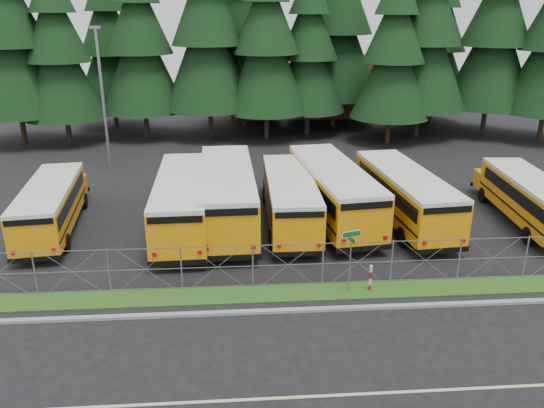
{
  "coord_description": "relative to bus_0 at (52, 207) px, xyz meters",
  "views": [
    {
      "loc": [
        -4.62,
        -21.14,
        11.24
      ],
      "look_at": [
        -2.82,
        4.0,
        1.93
      ],
      "focal_mm": 35.0,
      "sensor_mm": 36.0,
      "label": 1
    }
  ],
  "objects": [
    {
      "name": "ground",
      "position": [
        14.41,
        -5.99,
        -1.33
      ],
      "size": [
        120.0,
        120.0,
        0.0
      ],
      "primitive_type": "plane",
      "color": "black",
      "rests_on": "ground"
    },
    {
      "name": "curb",
      "position": [
        14.41,
        -9.09,
        -1.27
      ],
      "size": [
        50.0,
        0.25,
        0.12
      ],
      "primitive_type": "cube",
      "color": "gray",
      "rests_on": "ground"
    },
    {
      "name": "grass_verge",
      "position": [
        14.41,
        -7.69,
        -1.3
      ],
      "size": [
        50.0,
        1.4,
        0.06
      ],
      "primitive_type": "cube",
      "color": "#1B4D16",
      "rests_on": "ground"
    },
    {
      "name": "road_lane_line",
      "position": [
        14.41,
        -13.99,
        -1.32
      ],
      "size": [
        50.0,
        0.12,
        0.01
      ],
      "primitive_type": "cube",
      "color": "beige",
      "rests_on": "ground"
    },
    {
      "name": "chainlink_fence",
      "position": [
        14.41,
        -6.99,
        -0.33
      ],
      "size": [
        44.0,
        0.1,
        2.0
      ],
      "primitive_type": null,
      "color": "gray",
      "rests_on": "ground"
    },
    {
      "name": "brick_building",
      "position": [
        20.41,
        34.01,
        1.67
      ],
      "size": [
        22.0,
        10.0,
        6.0
      ],
      "primitive_type": "cube",
      "color": "brown",
      "rests_on": "ground"
    },
    {
      "name": "bus_0",
      "position": [
        0.0,
        0.0,
        0.0
      ],
      "size": [
        3.53,
        10.34,
        2.66
      ],
      "primitive_type": null,
      "rotation": [
        0.0,
        0.0,
        0.11
      ],
      "color": "orange",
      "rests_on": "ground"
    },
    {
      "name": "bus_2",
      "position": [
        6.95,
        -0.3,
        0.19
      ],
      "size": [
        3.06,
        11.64,
        3.03
      ],
      "primitive_type": null,
      "rotation": [
        0.0,
        0.0,
        0.03
      ],
      "color": "orange",
      "rests_on": "ground"
    },
    {
      "name": "bus_3",
      "position": [
        9.29,
        0.33,
        0.29
      ],
      "size": [
        3.25,
        12.41,
        3.23
      ],
      "primitive_type": null,
      "rotation": [
        0.0,
        0.0,
        0.03
      ],
      "color": "orange",
      "rests_on": "ground"
    },
    {
      "name": "bus_4",
      "position": [
        12.67,
        -0.01,
        0.09
      ],
      "size": [
        2.66,
        10.87,
        2.84
      ],
      "primitive_type": null,
      "rotation": [
        0.0,
        0.0,
        -0.01
      ],
      "color": "orange",
      "rests_on": "ground"
    },
    {
      "name": "bus_5",
      "position": [
        15.09,
        0.72,
        0.25
      ],
      "size": [
        4.24,
        12.29,
        3.16
      ],
      "primitive_type": null,
      "rotation": [
        0.0,
        0.0,
        0.12
      ],
      "color": "orange",
      "rests_on": "ground"
    },
    {
      "name": "bus_6",
      "position": [
        18.95,
        0.02,
        0.15
      ],
      "size": [
        3.67,
        11.5,
        2.96
      ],
      "primitive_type": null,
      "rotation": [
        0.0,
        0.0,
        0.09
      ],
      "color": "orange",
      "rests_on": "ground"
    },
    {
      "name": "bus_east",
      "position": [
        25.77,
        -0.73,
        0.01
      ],
      "size": [
        3.2,
        10.34,
        2.67
      ],
      "primitive_type": null,
      "rotation": [
        0.0,
        0.0,
        -0.08
      ],
      "color": "orange",
      "rests_on": "ground"
    },
    {
      "name": "street_sign",
      "position": [
        14.41,
        -7.75,
        0.71
      ],
      "size": [
        0.81,
        0.53,
        2.81
      ],
      "color": "gray",
      "rests_on": "ground"
    },
    {
      "name": "striped_bollard",
      "position": [
        15.33,
        -7.69,
        -0.73
      ],
      "size": [
        0.11,
        0.11,
        1.2
      ],
      "primitive_type": "cylinder",
      "color": "#B20C0C",
      "rests_on": "ground"
    },
    {
      "name": "light_standard",
      "position": [
        0.49,
        11.54,
        4.17
      ],
      "size": [
        0.7,
        0.35,
        10.14
      ],
      "color": "gray",
      "rests_on": "ground"
    },
    {
      "name": "conifer_0",
      "position": [
        -8.73,
        20.17,
        7.77
      ],
      "size": [
        8.23,
        8.23,
        18.2
      ],
      "primitive_type": null,
      "color": "black",
      "rests_on": "ground"
    },
    {
      "name": "conifer_1",
      "position": [
        -4.87,
        20.14,
        6.43
      ],
      "size": [
        7.02,
        7.02,
        15.52
      ],
      "primitive_type": null,
      "color": "black",
      "rests_on": "ground"
    },
    {
      "name": "conifer_2",
      "position": [
        1.66,
        22.07,
        6.96
      ],
      "size": [
        7.5,
        7.5,
        16.58
      ],
      "primitive_type": null,
      "color": "black",
      "rests_on": "ground"
    },
    {
      "name": "conifer_3",
      "position": [
        7.59,
        21.72,
        7.76
      ],
      "size": [
        8.22,
        8.22,
        18.18
      ],
      "primitive_type": null,
      "color": "black",
      "rests_on": "ground"
    },
    {
      "name": "conifer_4",
      "position": [
        12.72,
        20.7,
        7.02
      ],
      "size": [
        7.55,
        7.55,
        16.7
      ],
      "primitive_type": null,
      "color": "black",
      "rests_on": "ground"
    },
    {
      "name": "conifer_5",
      "position": [
        16.62,
        22.09,
        6.34
      ],
      "size": [
        6.93,
        6.93,
        15.33
      ],
      "primitive_type": null,
      "color": "black",
      "rests_on": "ground"
    },
    {
      "name": "conifer_6",
      "position": [
        23.4,
        18.5,
        6.32
      ],
      "size": [
        6.92,
        6.92,
        15.3
      ],
      "primitive_type": null,
      "color": "black",
      "rests_on": "ground"
    },
    {
      "name": "conifer_7",
      "position": [
        26.64,
        20.42,
        7.77
      ],
      "size": [
        8.22,
        8.22,
        18.19
      ],
      "primitive_type": null,
      "color": "black",
      "rests_on": "ground"
    },
    {
      "name": "conifer_8",
      "position": [
        33.32,
        21.02,
        7.61
      ],
      "size": [
        8.08,
        8.08,
        17.88
      ],
      "primitive_type": null,
      "color": "black",
      "rests_on": "ground"
    },
    {
      "name": "conifer_10",
      "position": [
        -2.1,
        26.84,
        6.49
      ],
      "size": [
        7.07,
        7.07,
        15.65
      ],
      "primitive_type": null,
      "color": "black",
      "rests_on": "ground"
    },
    {
      "name": "conifer_11",
      "position": [
        10.79,
        26.47,
        7.91
      ],
      "size": [
        8.36,
        8.36,
        18.48
      ],
      "primitive_type": null,
      "color": "black",
      "rests_on": "ground"
    },
    {
      "name": "conifer_12",
      "position": [
        19.78,
        25.87,
        8.57
      ],
      "size": [
        8.95,
        8.95,
        19.79
      ],
      "primitive_type": null,
      "color": "black",
      "rests_on": "ground"
    },
    {
      "name": "conifer_13",
      "position": [
        30.11,
        26.56,
        6.71
      ],
      "size": [
        7.27,
        7.27,
        16.08
      ],
      "primitive_type": null,
      "color": "black",
      "rests_on": "ground"
    }
  ]
}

